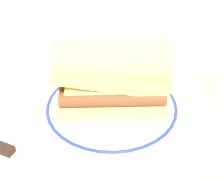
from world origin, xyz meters
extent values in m
plane|color=white|center=(0.00, 0.00, 0.00)|extent=(1.50, 1.50, 0.00)
cylinder|color=white|center=(0.00, 0.04, 0.01)|extent=(0.26, 0.26, 0.01)
torus|color=navy|center=(0.00, 0.04, 0.01)|extent=(0.24, 0.24, 0.01)
cube|color=#E3B967|center=(0.00, 0.04, 0.03)|extent=(0.19, 0.09, 0.03)
cylinder|color=brown|center=(0.00, 0.00, 0.05)|extent=(0.18, 0.03, 0.02)
cylinder|color=brown|center=(0.00, 0.03, 0.05)|extent=(0.18, 0.03, 0.02)
cylinder|color=brown|center=(0.00, 0.05, 0.05)|extent=(0.18, 0.03, 0.02)
cylinder|color=brown|center=(0.00, 0.08, 0.05)|extent=(0.18, 0.03, 0.02)
cube|color=#EAD67A|center=(0.00, 0.04, 0.07)|extent=(0.16, 0.09, 0.01)
cube|color=#DEBC61|center=(0.00, 0.04, 0.09)|extent=(0.19, 0.09, 0.06)
cylinder|color=#E6B86B|center=(0.00, 0.04, 0.10)|extent=(0.19, 0.08, 0.08)
camera|label=1|loc=(-0.02, -0.37, 0.34)|focal=45.20mm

